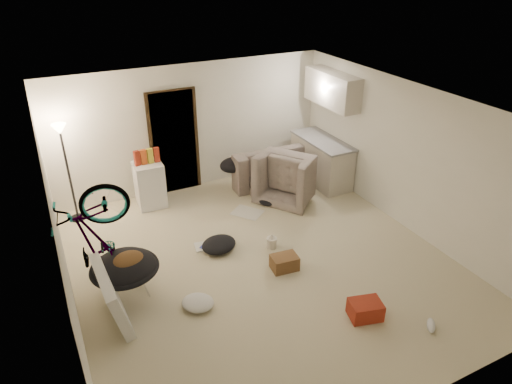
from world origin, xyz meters
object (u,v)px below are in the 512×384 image
floor_lamp (64,152)px  drink_case_b (365,310)px  bicycle (103,266)px  drink_case_a (284,262)px  saucer_chair (125,273)px  juicer (272,242)px  sofa (275,167)px  armchair (292,178)px  kitchen_counter (321,161)px  mini_fridge (150,185)px  tv_box (112,295)px

floor_lamp → drink_case_b: floor_lamp is taller
bicycle → drink_case_a: size_ratio=4.61×
saucer_chair → juicer: size_ratio=3.77×
sofa → drink_case_b: 4.25m
armchair → drink_case_b: size_ratio=2.58×
armchair → juicer: armchair is taller
floor_lamp → kitchen_counter: bearing=-7.7°
kitchen_counter → drink_case_a: size_ratio=3.76×
kitchen_counter → saucer_chair: size_ratio=1.59×
floor_lamp → armchair: floor_lamp is taller
sofa → mini_fridge: bearing=-0.5°
kitchen_counter → tv_box: 5.22m
kitchen_counter → juicer: kitchen_counter is taller
armchair → bicycle: (-3.87, -1.44, 0.13)m
saucer_chair → tv_box: bearing=-127.2°
drink_case_b → sofa: bearing=92.7°
mini_fridge → bicycle: bearing=-117.2°
mini_fridge → armchair: bearing=-15.7°
drink_case_b → juicer: bearing=114.7°
bicycle → sofa: bearing=-52.2°
kitchen_counter → sofa: 0.98m
armchair → sofa: bearing=-35.3°
sofa → drink_case_a: bearing=66.0°
kitchen_counter → saucer_chair: (-4.47, -1.87, -0.04)m
sofa → bicycle: bearing=30.8°
saucer_chair → tv_box: size_ratio=0.86×
sofa → tv_box: (-3.87, -2.66, 0.07)m
floor_lamp → mini_fridge: (1.35, -0.10, -0.87)m
bicycle → drink_case_b: bicycle is taller
sofa → tv_box: bearing=36.2°
kitchen_counter → drink_case_b: 4.11m
floor_lamp → saucer_chair: (0.36, -2.52, -0.91)m
floor_lamp → saucer_chair: size_ratio=1.92×
sofa → bicycle: (-3.87, -2.15, 0.19)m
sofa → mini_fridge: (-2.62, 0.10, 0.15)m
kitchen_counter → saucer_chair: bearing=-157.3°
sofa → saucer_chair: 4.30m
sofa → tv_box: size_ratio=1.81×
armchair → drink_case_b: armchair is taller
drink_case_a → juicer: (0.10, 0.59, -0.01)m
floor_lamp → saucer_chair: bearing=-82.0°
bicycle → juicer: size_ratio=7.37×
bicycle → kitchen_counter: bearing=-61.5°
sofa → tv_box: tv_box is taller
drink_case_a → drink_case_b: bearing=-66.0°
armchair → bicycle: bicycle is taller
saucer_chair → armchair: bearing=24.0°
drink_case_b → juicer: size_ratio=1.68×
sofa → drink_case_a: 3.08m
bicycle → saucer_chair: size_ratio=1.95×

